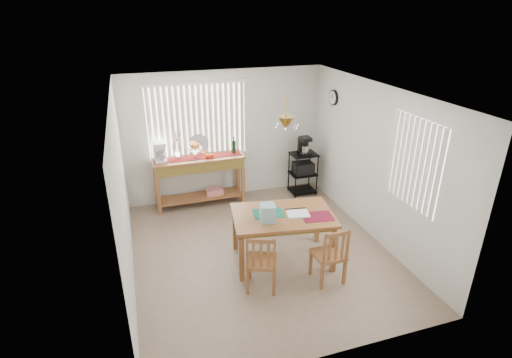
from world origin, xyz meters
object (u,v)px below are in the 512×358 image
object	(u,v)px
dining_table	(283,219)
cart_items	(304,146)
chair_right	(330,255)
wire_cart	(303,170)
sideboard	(200,169)
chair_left	(261,262)

from	to	relation	value
dining_table	cart_items	bearing A→B (deg)	59.05
cart_items	chair_right	xyz separation A→B (m)	(-0.85, -2.87, -0.62)
wire_cart	cart_items	world-z (taller)	cart_items
sideboard	chair_right	world-z (taller)	sideboard
sideboard	wire_cart	size ratio (longest dim) A/B	1.99
chair_left	chair_right	size ratio (longest dim) A/B	1.01
cart_items	chair_right	distance (m)	3.06
sideboard	dining_table	bearing A→B (deg)	-69.54
sideboard	chair_left	bearing A→B (deg)	-83.66
chair_left	chair_right	world-z (taller)	chair_left
cart_items	wire_cart	bearing A→B (deg)	-90.00
dining_table	chair_right	world-z (taller)	chair_right
sideboard	cart_items	size ratio (longest dim) A/B	4.83
sideboard	wire_cart	world-z (taller)	sideboard
dining_table	chair_left	world-z (taller)	chair_left
cart_items	chair_left	size ratio (longest dim) A/B	0.40
sideboard	wire_cart	xyz separation A→B (m)	(2.15, -0.14, -0.21)
dining_table	chair_right	distance (m)	0.89
sideboard	cart_items	distance (m)	2.17
wire_cart	chair_right	world-z (taller)	chair_right
chair_right	dining_table	bearing A→B (deg)	121.74
sideboard	chair_left	world-z (taller)	sideboard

